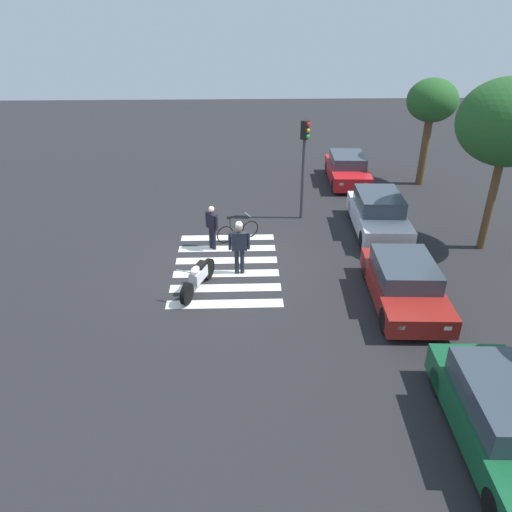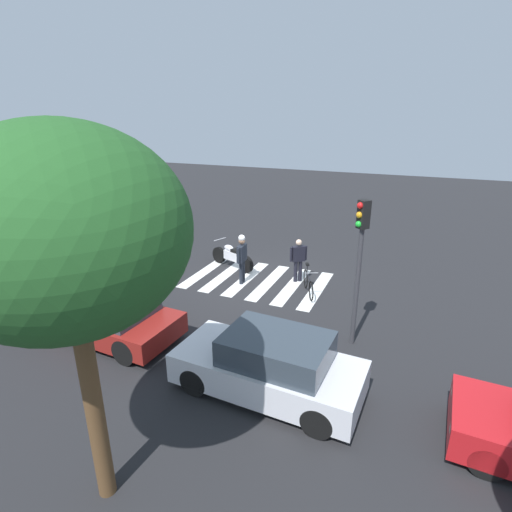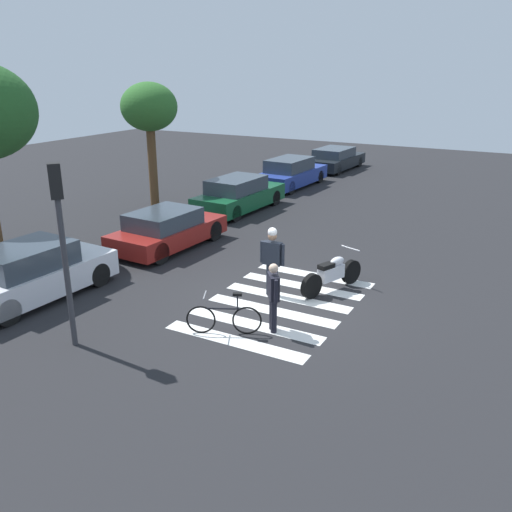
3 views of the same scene
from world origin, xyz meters
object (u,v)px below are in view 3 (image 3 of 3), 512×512
car_white_van (32,273)px  officer_by_motorcycle (273,294)px  car_blue_hatchback (291,173)px  car_black_suv (335,159)px  police_motorcycle (332,274)px  leaning_bicycle (224,318)px  car_green_compact (239,195)px  traffic_light_pole (61,226)px  car_maroon_wagon (167,230)px  officer_on_foot (272,256)px

car_white_van → officer_by_motorcycle: bearing=-78.2°
car_blue_hatchback → car_black_suv: bearing=-2.3°
police_motorcycle → leaning_bicycle: 3.70m
leaning_bicycle → car_green_compact: 11.01m
car_black_suv → traffic_light_pole: 22.75m
officer_by_motorcycle → car_white_van: 6.37m
officer_by_motorcycle → car_maroon_wagon: bearing=57.4°
car_green_compact → police_motorcycle: bearing=-133.7°
car_maroon_wagon → officer_on_foot: bearing=-111.1°
police_motorcycle → car_maroon_wagon: size_ratio=0.51×
car_white_van → traffic_light_pole: bearing=-115.5°
officer_on_foot → officer_by_motorcycle: bearing=-152.4°
police_motorcycle → car_green_compact: size_ratio=0.46×
car_white_van → traffic_light_pole: traffic_light_pole is taller
leaning_bicycle → car_black_suv: size_ratio=0.33×
car_maroon_wagon → traffic_light_pole: size_ratio=1.07×
officer_by_motorcycle → car_maroon_wagon: size_ratio=0.38×
traffic_light_pole → leaning_bicycle: bearing=-52.8°
car_maroon_wagon → traffic_light_pole: 6.99m
police_motorcycle → car_white_van: size_ratio=0.51×
car_white_van → car_black_suv: car_white_van is taller
leaning_bicycle → car_maroon_wagon: 6.51m
officer_on_foot → car_green_compact: 8.89m
leaning_bicycle → car_blue_hatchback: car_blue_hatchback is taller
leaning_bicycle → officer_on_foot: size_ratio=0.84×
car_black_suv → traffic_light_pole: size_ratio=1.20×
police_motorcycle → car_white_van: (-4.14, 6.55, 0.22)m
car_white_van → car_green_compact: 10.32m
officer_by_motorcycle → leaning_bicycle: bearing=126.2°
officer_on_foot → officer_by_motorcycle: officer_on_foot is taller
traffic_light_pole → car_maroon_wagon: bearing=19.9°
officer_by_motorcycle → car_white_van: (-1.30, 6.24, -0.22)m
leaning_bicycle → car_black_suv: car_black_suv is taller
car_white_van → officer_on_foot: bearing=-59.5°
car_white_van → car_maroon_wagon: (4.97, -0.48, -0.07)m
police_motorcycle → car_white_van: bearing=122.3°
car_green_compact → traffic_light_pole: 12.10m
car_white_van → car_blue_hatchback: (15.65, 0.04, -0.01)m
leaning_bicycle → car_green_compact: bearing=28.5°
car_maroon_wagon → car_black_suv: 16.23m
officer_on_foot → car_white_van: bearing=120.5°
car_green_compact → traffic_light_pole: size_ratio=1.19×
leaning_bicycle → car_white_van: bearing=96.9°
officer_on_foot → officer_by_motorcycle: size_ratio=1.14×
car_green_compact → car_black_suv: size_ratio=0.98×
car_maroon_wagon → car_black_suv: car_maroon_wagon is taller
leaning_bicycle → car_maroon_wagon: bearing=48.3°
police_motorcycle → car_blue_hatchback: 13.26m
police_motorcycle → officer_by_motorcycle: 2.89m
car_blue_hatchback → leaning_bicycle: bearing=-160.3°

